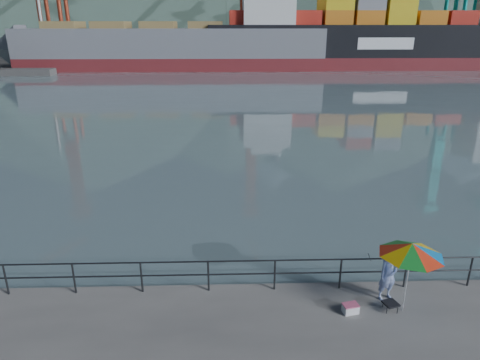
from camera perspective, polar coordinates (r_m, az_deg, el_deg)
The scene contains 11 objects.
harbor_water at distance 139.61m, azimuth -1.72°, elevation 16.85°, with size 500.00×280.00×0.00m, color slate.
far_dock at distance 103.21m, azimuth 4.13°, elevation 15.71°, with size 200.00×40.00×0.40m, color #514F4C.
guardrail at distance 13.17m, azimuth 0.22°, elevation -12.54°, with size 22.00×0.06×1.03m.
container_stacks at distance 107.83m, azimuth 16.83°, elevation 16.75°, with size 58.00×5.40×7.80m.
fisherman at distance 13.35m, azimuth 19.14°, elevation -11.77°, with size 0.60×0.39×1.65m, color #224599.
beach_umbrella at distance 12.46m, azimuth 21.92°, elevation -8.59°, with size 1.84×1.84×2.13m.
folding_stool at distance 13.27m, azimuth 19.40°, elevation -15.58°, with size 0.48×0.48×0.25m.
cooler_bag at distance 12.87m, azimuth 14.50°, elevation -16.30°, with size 0.41×0.28×0.24m, color white.
fishing_rod at distance 14.32m, azimuth 16.54°, elevation -13.01°, with size 0.02×0.02×2.12m, color black.
bulk_carrier at distance 82.85m, azimuth -7.62°, elevation 17.38°, with size 54.83×9.49×14.50m.
container_ship at distance 88.77m, azimuth 18.83°, elevation 17.83°, with size 62.69×10.45×18.10m.
Camera 1 is at (-0.40, -9.40, 7.60)m, focal length 32.00 mm.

